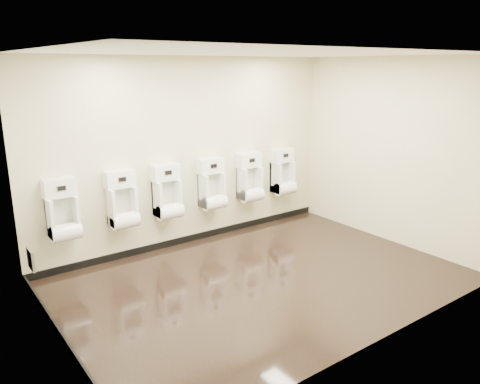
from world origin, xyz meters
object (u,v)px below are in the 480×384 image
object	(u,v)px
urinal_1	(122,204)
urinal_5	(283,175)
urinal_0	(63,214)
urinal_3	(212,188)
urinal_2	(167,196)
urinal_4	(250,181)
access_panel	(31,259)

from	to	relation	value
urinal_1	urinal_5	bearing A→B (deg)	0.00
urinal_0	urinal_5	size ratio (longest dim) A/B	1.00
urinal_1	urinal_3	xyz separation A→B (m)	(1.46, 0.00, 0.00)
urinal_2	urinal_3	world-z (taller)	same
urinal_2	urinal_4	size ratio (longest dim) A/B	1.00
access_panel	urinal_2	world-z (taller)	urinal_2
access_panel	urinal_5	distance (m)	4.25
access_panel	urinal_4	world-z (taller)	urinal_4
urinal_3	urinal_4	xyz separation A→B (m)	(0.73, 0.00, 0.00)
urinal_0	urinal_1	world-z (taller)	same
urinal_1	urinal_3	distance (m)	1.46
urinal_0	urinal_1	size ratio (longest dim) A/B	1.00
access_panel	urinal_5	xyz separation A→B (m)	(4.22, 0.41, 0.34)
urinal_1	urinal_2	distance (m)	0.69
urinal_3	urinal_5	size ratio (longest dim) A/B	1.00
urinal_2	urinal_3	xyz separation A→B (m)	(0.77, 0.00, 0.00)
access_panel	urinal_2	xyz separation A→B (m)	(1.99, 0.41, 0.34)
urinal_3	urinal_5	xyz separation A→B (m)	(1.45, 0.00, 0.00)
urinal_1	urinal_3	bearing A→B (deg)	0.00
urinal_4	urinal_3	bearing A→B (deg)	180.00
urinal_4	urinal_5	distance (m)	0.72
urinal_1	urinal_4	size ratio (longest dim) A/B	1.00
urinal_5	access_panel	bearing A→B (deg)	-174.42
urinal_2	urinal_5	bearing A→B (deg)	0.00
urinal_0	urinal_4	bearing A→B (deg)	0.00
urinal_1	urinal_2	world-z (taller)	same
access_panel	urinal_2	distance (m)	2.06
urinal_1	urinal_2	size ratio (longest dim) A/B	1.00
urinal_2	urinal_5	size ratio (longest dim) A/B	1.00
urinal_2	urinal_3	size ratio (longest dim) A/B	1.00
urinal_1	urinal_3	world-z (taller)	same
urinal_1	urinal_4	distance (m)	2.19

